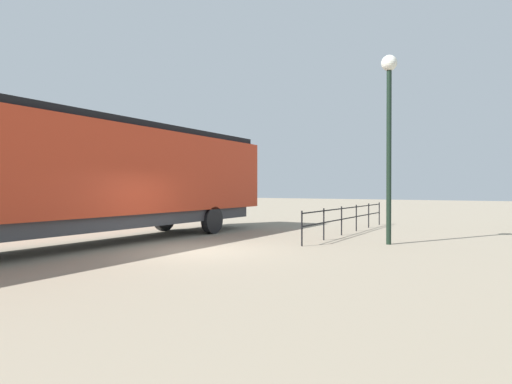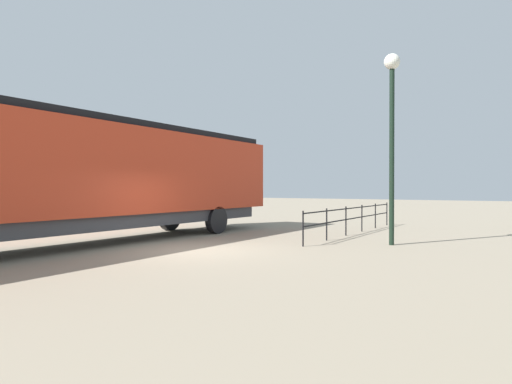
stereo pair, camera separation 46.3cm
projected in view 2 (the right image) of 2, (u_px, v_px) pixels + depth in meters
name	position (u px, v px, depth m)	size (l,w,h in m)	color
ground_plane	(195.00, 250.00, 13.01)	(120.00, 120.00, 0.00)	gray
locomotive	(77.00, 173.00, 13.81)	(2.87, 18.83, 4.10)	red
lamp_post	(392.00, 111.00, 14.20)	(0.51, 0.51, 6.20)	black
platform_fence	(354.00, 215.00, 17.85)	(0.05, 9.43, 1.13)	black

